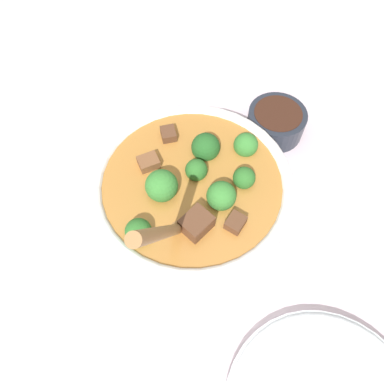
{
  "coord_description": "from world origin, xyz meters",
  "views": [
    {
      "loc": [
        0.02,
        0.25,
        0.48
      ],
      "look_at": [
        0.0,
        0.0,
        0.06
      ],
      "focal_mm": 35.0,
      "sensor_mm": 36.0,
      "label": 1
    }
  ],
  "objects": [
    {
      "name": "ground_plane",
      "position": [
        0.0,
        0.0,
        0.0
      ],
      "size": [
        4.0,
        4.0,
        0.0
      ],
      "primitive_type": "plane",
      "color": "silver"
    },
    {
      "name": "stew_bowl",
      "position": [
        -0.0,
        0.0,
        0.05
      ],
      "size": [
        0.26,
        0.28,
        0.26
      ],
      "color": "white",
      "rests_on": "ground_plane"
    },
    {
      "name": "condiment_bowl",
      "position": [
        -0.14,
        -0.14,
        0.02
      ],
      "size": [
        0.09,
        0.09,
        0.04
      ],
      "color": "#232833",
      "rests_on": "ground_plane"
    }
  ]
}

